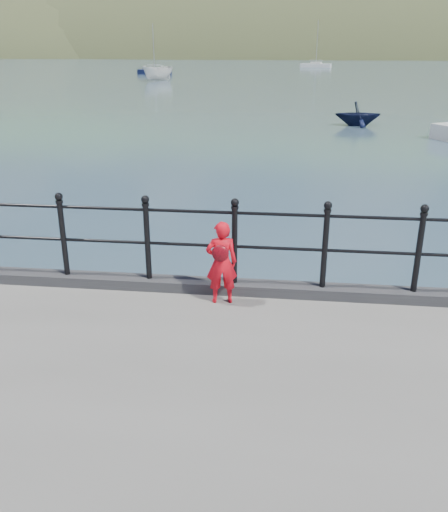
# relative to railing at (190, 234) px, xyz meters

# --- Properties ---
(ground) EXTENTS (600.00, 600.00, 0.00)m
(ground) POSITION_rel_railing_xyz_m (-0.00, 0.15, -1.82)
(ground) COLOR #2D4251
(ground) RESTS_ON ground
(kerb) EXTENTS (60.00, 0.30, 0.15)m
(kerb) POSITION_rel_railing_xyz_m (-0.00, -0.00, -0.75)
(kerb) COLOR #28282B
(kerb) RESTS_ON quay
(railing) EXTENTS (18.11, 0.11, 1.20)m
(railing) POSITION_rel_railing_xyz_m (0.00, 0.00, 0.00)
(railing) COLOR black
(railing) RESTS_ON kerb
(far_shore) EXTENTS (830.00, 200.00, 156.00)m
(far_shore) POSITION_rel_railing_xyz_m (38.34, 239.56, -24.39)
(far_shore) COLOR #333A21
(far_shore) RESTS_ON ground
(child) EXTENTS (0.45, 0.36, 1.12)m
(child) POSITION_rel_railing_xyz_m (0.46, -0.32, -0.25)
(child) COLOR red
(child) RESTS_ON quay
(launch_white) EXTENTS (4.07, 4.82, 1.79)m
(launch_white) POSITION_rel_railing_xyz_m (-14.94, 61.04, -0.93)
(launch_white) COLOR silver
(launch_white) RESTS_ON ground
(launch_navy) EXTENTS (2.56, 2.25, 1.28)m
(launch_navy) POSITION_rel_railing_xyz_m (4.94, 24.25, -1.18)
(launch_navy) COLOR black
(launch_navy) RESTS_ON ground
(sailboat_deep) EXTENTS (5.90, 3.10, 8.44)m
(sailboat_deep) POSITION_rel_railing_xyz_m (5.63, 102.18, -1.48)
(sailboat_deep) COLOR silver
(sailboat_deep) RESTS_ON ground
(sailboat_left) EXTENTS (4.95, 1.89, 7.07)m
(sailboat_left) POSITION_rel_railing_xyz_m (-18.70, 74.85, -1.48)
(sailboat_left) COLOR black
(sailboat_left) RESTS_ON ground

